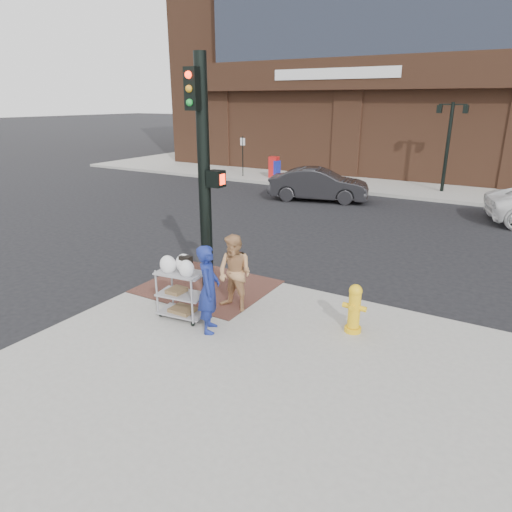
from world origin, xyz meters
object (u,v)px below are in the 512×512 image
Objects in this scene: fire_hydrant at (354,308)px; woman_blue at (209,289)px; utility_cart at (181,290)px; traffic_signal_pole at (204,172)px; sedan_dark at (319,185)px; lamp_post at (449,137)px; pedestrian_tan at (235,273)px.

woman_blue is at bearing -150.56° from fire_hydrant.
utility_cart is (-0.78, 0.15, -0.25)m from woman_blue.
traffic_signal_pole is 3.86× the size of utility_cart.
sedan_dark is at bearing 100.98° from utility_cart.
sedan_dark is 3.31× the size of utility_cart.
fire_hydrant is at bearing -86.23° from lamp_post.
woman_blue is 0.83m from utility_cart.
sedan_dark is at bearing 110.94° from pedestrian_tan.
lamp_post is 3.09× the size of utility_cart.
traffic_signal_pole is 2.54m from utility_cart.
woman_blue is (-1.31, -16.77, -1.63)m from lamp_post.
pedestrian_tan is (1.08, -0.54, -1.89)m from traffic_signal_pole.
pedestrian_tan is at bearing 179.98° from sedan_dark.
lamp_post is 2.52× the size of pedestrian_tan.
traffic_signal_pole reaches higher than sedan_dark.
traffic_signal_pole reaches higher than utility_cart.
pedestrian_tan is 2.45m from fire_hydrant.
utility_cart is (2.39, -12.34, 0.03)m from sedan_dark.
woman_blue is at bearing 179.20° from sedan_dark.
woman_blue is 1.05× the size of pedestrian_tan.
pedestrian_tan reaches higher than utility_cart.
lamp_post reaches higher than fire_hydrant.
sedan_dark is 4.56× the size of fire_hydrant.
pedestrian_tan is at bearing -172.61° from fire_hydrant.
pedestrian_tan is 1.11m from utility_cart.
utility_cart is at bearing 175.94° from sedan_dark.
lamp_post is 0.80× the size of traffic_signal_pole.
woman_blue is at bearing -94.46° from lamp_post.
lamp_post is at bearing 82.84° from utility_cart.
utility_cart is at bearing -74.28° from traffic_signal_pole.
pedestrian_tan reaches higher than sedan_dark.
traffic_signal_pole is 3.00× the size of woman_blue.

